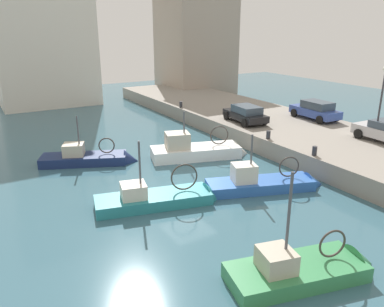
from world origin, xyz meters
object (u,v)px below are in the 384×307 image
object	(u,v)px
fishing_boat_blue	(266,187)
fishing_boat_white	(200,155)
mooring_bollard_north	(181,104)
parked_car_black	(246,114)
mooring_bollard_mid	(268,135)
quay_streetlamp	(382,91)
fishing_boat_teal	(162,202)
parked_car_blue	(316,110)
fishing_boat_navy	(91,162)
fishing_boat_green	(306,275)
mooring_bollard_south	(315,151)

from	to	relation	value
fishing_boat_blue	fishing_boat_white	distance (m)	6.30
fishing_boat_white	mooring_bollard_north	bearing A→B (deg)	67.67
parked_car_black	mooring_bollard_mid	size ratio (longest dim) A/B	7.62
parked_car_black	quay_streetlamp	xyz separation A→B (m)	(4.10, -8.39, 2.57)
fishing_boat_teal	quay_streetlamp	world-z (taller)	quay_streetlamp
fishing_boat_white	mooring_bollard_mid	world-z (taller)	fishing_boat_white
fishing_boat_white	parked_car_blue	world-z (taller)	fishing_boat_white
mooring_bollard_mid	fishing_boat_navy	bearing A→B (deg)	156.65
fishing_boat_blue	parked_car_blue	xyz separation A→B (m)	(10.80, 6.68, 1.83)
fishing_boat_white	mooring_bollard_mid	bearing A→B (deg)	-26.78
fishing_boat_green	fishing_boat_white	xyz separation A→B (m)	(3.55, 12.89, 0.05)
fishing_boat_teal	fishing_boat_navy	bearing A→B (deg)	99.79
fishing_boat_green	mooring_bollard_mid	bearing A→B (deg)	54.85
fishing_boat_navy	mooring_bollard_north	world-z (taller)	fishing_boat_navy
quay_streetlamp	fishing_boat_white	bearing A→B (deg)	148.30
fishing_boat_green	mooring_bollard_north	bearing A→B (deg)	71.53
fishing_boat_white	fishing_boat_teal	bearing A→B (deg)	-136.32
parked_car_blue	parked_car_black	bearing A→B (deg)	160.08
fishing_boat_white	parked_car_black	distance (m)	6.36
fishing_boat_blue	mooring_bollard_north	size ratio (longest dim) A/B	12.09
parked_car_black	parked_car_blue	xyz separation A→B (m)	(5.50, -1.99, 0.06)
fishing_boat_green	parked_car_black	distance (m)	17.90
fishing_boat_green	mooring_bollard_south	size ratio (longest dim) A/B	10.72
mooring_bollard_south	quay_streetlamp	size ratio (longest dim) A/B	0.11
fishing_boat_white	mooring_bollard_north	size ratio (longest dim) A/B	12.49
fishing_boat_green	fishing_boat_navy	world-z (taller)	fishing_boat_green
fishing_boat_navy	parked_car_black	bearing A→B (deg)	-0.89
mooring_bollard_south	mooring_bollard_north	world-z (taller)	same
fishing_boat_teal	parked_car_blue	bearing A→B (deg)	18.36
fishing_boat_white	parked_car_blue	size ratio (longest dim) A/B	1.60
mooring_bollard_south	mooring_bollard_mid	xyz separation A→B (m)	(0.00, 4.00, 0.00)
parked_car_black	mooring_bollard_south	size ratio (longest dim) A/B	7.62
parked_car_black	mooring_bollard_north	xyz separation A→B (m)	(-1.55, 7.56, -0.41)
fishing_boat_navy	fishing_boat_blue	xyz separation A→B (m)	(6.97, -8.86, 0.02)
fishing_boat_navy	fishing_boat_blue	world-z (taller)	fishing_boat_navy
parked_car_blue	mooring_bollard_north	world-z (taller)	parked_car_blue
fishing_boat_navy	mooring_bollard_north	xyz separation A→B (m)	(10.72, 7.37, 1.37)
fishing_boat_green	mooring_bollard_mid	size ratio (longest dim) A/B	10.72
fishing_boat_white	parked_car_black	world-z (taller)	fishing_boat_white
fishing_boat_teal	parked_car_black	world-z (taller)	fishing_boat_teal
mooring_bollard_north	fishing_boat_teal	bearing A→B (deg)	-122.04
parked_car_black	parked_car_blue	world-z (taller)	parked_car_blue
fishing_boat_navy	quay_streetlamp	size ratio (longest dim) A/B	1.29
quay_streetlamp	fishing_boat_navy	bearing A→B (deg)	152.34
fishing_boat_green	mooring_bollard_north	xyz separation A→B (m)	(7.63, 22.83, 1.38)
fishing_boat_navy	parked_car_black	world-z (taller)	fishing_boat_navy
fishing_boat_navy	fishing_boat_teal	bearing A→B (deg)	-80.21
fishing_boat_teal	quay_streetlamp	size ratio (longest dim) A/B	1.37
mooring_bollard_mid	fishing_boat_green	bearing A→B (deg)	-125.15
mooring_bollard_north	quay_streetlamp	world-z (taller)	quay_streetlamp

